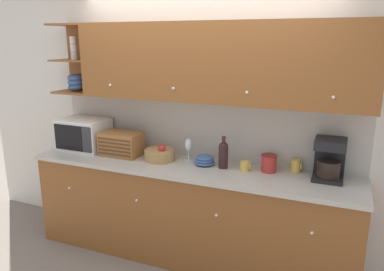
# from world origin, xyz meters

# --- Properties ---
(ground_plane) EXTENTS (24.00, 24.00, 0.00)m
(ground_plane) POSITION_xyz_m (0.00, 0.00, 0.00)
(ground_plane) COLOR slate
(wall_back) EXTENTS (5.50, 0.06, 2.60)m
(wall_back) POSITION_xyz_m (0.00, 0.03, 1.30)
(wall_back) COLOR silver
(wall_back) RESTS_ON ground_plane
(counter_unit) EXTENTS (3.12, 0.63, 0.95)m
(counter_unit) POSITION_xyz_m (0.00, -0.30, 0.48)
(counter_unit) COLOR brown
(counter_unit) RESTS_ON ground_plane
(backsplash_panel) EXTENTS (3.10, 0.01, 0.59)m
(backsplash_panel) POSITION_xyz_m (0.00, -0.01, 1.25)
(backsplash_panel) COLOR #B7B2A8
(backsplash_panel) RESTS_ON counter_unit
(upper_cabinets) EXTENTS (3.10, 0.35, 0.70)m
(upper_cabinets) POSITION_xyz_m (0.16, -0.17, 1.89)
(upper_cabinets) COLOR brown
(upper_cabinets) RESTS_ON backsplash_panel
(microwave) EXTENTS (0.49, 0.37, 0.33)m
(microwave) POSITION_xyz_m (-1.23, -0.23, 1.11)
(microwave) COLOR silver
(microwave) RESTS_ON counter_unit
(bread_box) EXTENTS (0.40, 0.26, 0.24)m
(bread_box) POSITION_xyz_m (-0.75, -0.27, 1.07)
(bread_box) COLOR #996033
(bread_box) RESTS_ON counter_unit
(fruit_basket) EXTENTS (0.29, 0.29, 0.17)m
(fruit_basket) POSITION_xyz_m (-0.32, -0.26, 1.01)
(fruit_basket) COLOR #A87F4C
(fruit_basket) RESTS_ON counter_unit
(wine_glass) EXTENTS (0.07, 0.07, 0.23)m
(wine_glass) POSITION_xyz_m (-0.05, -0.17, 1.10)
(wine_glass) COLOR silver
(wine_glass) RESTS_ON counter_unit
(bowl_stack_on_counter) EXTENTS (0.19, 0.19, 0.09)m
(bowl_stack_on_counter) POSITION_xyz_m (0.13, -0.22, 0.99)
(bowl_stack_on_counter) COLOR #3D5B93
(bowl_stack_on_counter) RESTS_ON counter_unit
(wine_bottle) EXTENTS (0.09, 0.09, 0.30)m
(wine_bottle) POSITION_xyz_m (0.32, -0.24, 1.09)
(wine_bottle) COLOR black
(wine_bottle) RESTS_ON counter_unit
(mug) EXTENTS (0.09, 0.08, 0.09)m
(mug) POSITION_xyz_m (0.53, -0.24, 0.99)
(mug) COLOR gold
(mug) RESTS_ON counter_unit
(storage_canister) EXTENTS (0.14, 0.14, 0.15)m
(storage_canister) POSITION_xyz_m (0.73, -0.18, 1.03)
(storage_canister) COLOR #B22D28
(storage_canister) RESTS_ON counter_unit
(mug_blue_second) EXTENTS (0.10, 0.09, 0.11)m
(mug_blue_second) POSITION_xyz_m (0.95, -0.09, 1.00)
(mug_blue_second) COLOR gold
(mug_blue_second) RESTS_ON counter_unit
(coffee_maker) EXTENTS (0.25, 0.26, 0.35)m
(coffee_maker) POSITION_xyz_m (1.22, -0.15, 1.13)
(coffee_maker) COLOR black
(coffee_maker) RESTS_ON counter_unit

